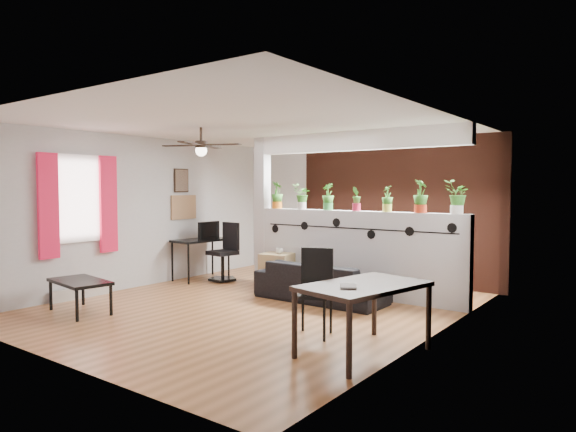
% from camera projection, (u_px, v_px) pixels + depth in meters
% --- Properties ---
extents(room_shell, '(6.30, 7.10, 2.90)m').
position_uv_depth(room_shell, '(256.00, 217.00, 7.35)').
color(room_shell, brown).
rests_on(room_shell, ground).
extents(partition_wall, '(3.60, 0.18, 1.35)m').
position_uv_depth(partition_wall, '(356.00, 253.00, 8.11)').
color(partition_wall, '#BCBCC1').
rests_on(partition_wall, ground).
extents(ceiling_header, '(3.60, 0.18, 0.30)m').
position_uv_depth(ceiling_header, '(357.00, 141.00, 8.02)').
color(ceiling_header, white).
rests_on(ceiling_header, room_shell).
extents(pier_column, '(0.22, 0.20, 2.60)m').
position_uv_depth(pier_column, '(263.00, 211.00, 9.21)').
color(pier_column, '#BCBCC1').
rests_on(pier_column, ground).
extents(brick_panel, '(3.90, 0.05, 2.60)m').
position_uv_depth(brick_panel, '(396.00, 211.00, 9.26)').
color(brick_panel, brown).
rests_on(brick_panel, ground).
extents(vine_decal, '(3.31, 0.01, 0.30)m').
position_uv_depth(vine_decal, '(353.00, 228.00, 8.01)').
color(vine_decal, black).
rests_on(vine_decal, partition_wall).
extents(window_assembly, '(0.09, 1.30, 1.55)m').
position_uv_depth(window_assembly, '(79.00, 201.00, 7.89)').
color(window_assembly, white).
rests_on(window_assembly, room_shell).
extents(baseboard_heater, '(0.08, 1.00, 0.18)m').
position_uv_depth(baseboard_heater, '(81.00, 292.00, 7.96)').
color(baseboard_heater, beige).
rests_on(baseboard_heater, ground).
extents(corkboard, '(0.03, 0.60, 0.45)m').
position_uv_depth(corkboard, '(184.00, 207.00, 9.63)').
color(corkboard, '#986E49').
rests_on(corkboard, room_shell).
extents(framed_art, '(0.03, 0.34, 0.44)m').
position_uv_depth(framed_art, '(181.00, 180.00, 9.57)').
color(framed_art, '#8C7259').
rests_on(framed_art, room_shell).
extents(ceiling_fan, '(1.19, 1.19, 0.43)m').
position_uv_depth(ceiling_fan, '(201.00, 147.00, 7.53)').
color(ceiling_fan, black).
rests_on(ceiling_fan, room_shell).
extents(potted_plant_0, '(0.30, 0.27, 0.48)m').
position_uv_depth(potted_plant_0, '(277.00, 194.00, 9.00)').
color(potted_plant_0, orange).
rests_on(potted_plant_0, partition_wall).
extents(potted_plant_1, '(0.21, 0.24, 0.43)m').
position_uv_depth(potted_plant_1, '(302.00, 196.00, 8.69)').
color(potted_plant_1, silver).
rests_on(potted_plant_1, partition_wall).
extents(potted_plant_2, '(0.21, 0.25, 0.44)m').
position_uv_depth(potted_plant_2, '(328.00, 196.00, 8.38)').
color(potted_plant_2, '#338E3D').
rests_on(potted_plant_2, partition_wall).
extents(potted_plant_3, '(0.22, 0.24, 0.38)m').
position_uv_depth(potted_plant_3, '(357.00, 198.00, 8.06)').
color(potted_plant_3, '#B61D3A').
rests_on(potted_plant_3, partition_wall).
extents(potted_plant_4, '(0.22, 0.24, 0.40)m').
position_uv_depth(potted_plant_4, '(387.00, 198.00, 7.75)').
color(potted_plant_4, '#CBCF49').
rests_on(potted_plant_4, partition_wall).
extents(potted_plant_5, '(0.33, 0.33, 0.49)m').
position_uv_depth(potted_plant_5, '(421.00, 195.00, 7.44)').
color(potted_plant_5, red).
rests_on(potted_plant_5, partition_wall).
extents(potted_plant_6, '(0.32, 0.32, 0.48)m').
position_uv_depth(potted_plant_6, '(457.00, 196.00, 7.13)').
color(potted_plant_6, white).
rests_on(potted_plant_6, partition_wall).
extents(sofa, '(1.92, 0.77, 0.56)m').
position_uv_depth(sofa, '(321.00, 282.00, 7.77)').
color(sofa, black).
rests_on(sofa, ground).
extents(cube_shelf, '(0.58, 0.53, 0.61)m').
position_uv_depth(cube_shelf, '(277.00, 271.00, 8.64)').
color(cube_shelf, '#A58857').
rests_on(cube_shelf, ground).
extents(cup, '(0.12, 0.12, 0.09)m').
position_uv_depth(cup, '(279.00, 251.00, 8.60)').
color(cup, gray).
rests_on(cup, cube_shelf).
extents(computer_desk, '(0.62, 1.08, 0.76)m').
position_uv_depth(computer_desk, '(201.00, 243.00, 9.58)').
color(computer_desk, black).
rests_on(computer_desk, ground).
extents(monitor, '(0.31, 0.06, 0.18)m').
position_uv_depth(monitor, '(207.00, 234.00, 9.69)').
color(monitor, black).
rests_on(monitor, computer_desk).
extents(office_chair, '(0.55, 0.55, 1.05)m').
position_uv_depth(office_chair, '(225.00, 256.00, 9.43)').
color(office_chair, black).
rests_on(office_chair, ground).
extents(dining_table, '(1.07, 1.48, 0.73)m').
position_uv_depth(dining_table, '(364.00, 291.00, 5.27)').
color(dining_table, black).
rests_on(dining_table, ground).
extents(book, '(0.25, 0.27, 0.02)m').
position_uv_depth(book, '(340.00, 286.00, 5.08)').
color(book, gray).
rests_on(book, dining_table).
extents(folding_chair, '(0.52, 0.52, 1.01)m').
position_uv_depth(folding_chair, '(315.00, 284.00, 5.99)').
color(folding_chair, black).
rests_on(folding_chair, ground).
extents(coffee_table, '(1.04, 0.68, 0.45)m').
position_uv_depth(coffee_table, '(80.00, 284.00, 7.02)').
color(coffee_table, black).
rests_on(coffee_table, ground).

